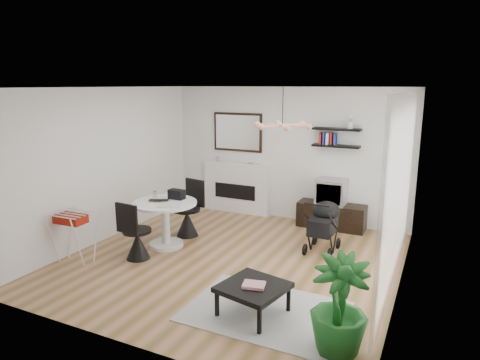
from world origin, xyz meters
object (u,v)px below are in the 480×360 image
at_px(potted_plant, 339,306).
at_px(fireplace, 236,181).
at_px(stroller, 324,228).
at_px(coffee_table, 253,288).
at_px(dining_table, 165,217).
at_px(crt_tv, 331,192).
at_px(tv_console, 331,216).
at_px(drying_rack, 74,236).

bearing_deg(potted_plant, fireplace, 127.86).
distance_m(stroller, coffee_table, 2.40).
bearing_deg(stroller, potted_plant, -70.28).
height_order(stroller, potted_plant, potted_plant).
bearing_deg(coffee_table, stroller, 84.59).
xyz_separation_m(dining_table, stroller, (2.50, 0.99, -0.13)).
height_order(coffee_table, potted_plant, potted_plant).
relative_size(crt_tv, coffee_table, 0.64).
relative_size(fireplace, crt_tv, 3.93).
relative_size(crt_tv, potted_plant, 0.52).
bearing_deg(potted_plant, tv_console, 104.77).
bearing_deg(potted_plant, dining_table, 153.03).
distance_m(fireplace, potted_plant, 5.17).
distance_m(tv_console, drying_rack, 4.67).
distance_m(tv_console, coffee_table, 3.61).
bearing_deg(stroller, dining_table, -156.57).
xyz_separation_m(fireplace, coffee_table, (2.07, -3.77, -0.34)).
distance_m(tv_console, crt_tv, 0.48).
xyz_separation_m(drying_rack, coffee_table, (3.15, -0.22, -0.09)).
height_order(fireplace, dining_table, fireplace).
bearing_deg(coffee_table, fireplace, 118.79).
bearing_deg(potted_plant, crt_tv, 105.06).
xyz_separation_m(fireplace, potted_plant, (3.17, -4.08, -0.15)).
height_order(stroller, coffee_table, stroller).
bearing_deg(fireplace, drying_rack, -106.93).
xyz_separation_m(stroller, coffee_table, (-0.23, -2.39, -0.05)).
bearing_deg(dining_table, coffee_table, -31.78).
height_order(fireplace, tv_console, fireplace).
bearing_deg(drying_rack, dining_table, 50.65).
bearing_deg(dining_table, drying_rack, -126.71).
distance_m(tv_console, stroller, 1.24).
distance_m(crt_tv, dining_table, 3.20).
xyz_separation_m(fireplace, crt_tv, (2.12, -0.16, 0.04)).
bearing_deg(stroller, crt_tv, 100.37).
bearing_deg(tv_console, potted_plant, -75.23).
distance_m(crt_tv, potted_plant, 4.06).
bearing_deg(tv_console, stroller, -82.43).
bearing_deg(crt_tv, fireplace, 175.58).
relative_size(tv_console, crt_tv, 2.36).
bearing_deg(coffee_table, crt_tv, 89.29).
bearing_deg(tv_console, dining_table, -136.65).
xyz_separation_m(crt_tv, stroller, (0.18, -1.21, -0.33)).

